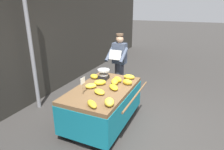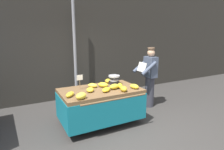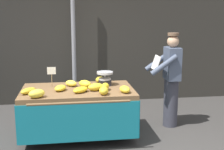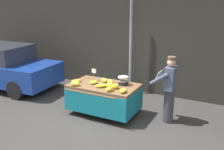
{
  "view_description": "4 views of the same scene",
  "coord_description": "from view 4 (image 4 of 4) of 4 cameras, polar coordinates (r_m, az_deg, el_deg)",
  "views": [
    {
      "loc": [
        -3.41,
        -1.07,
        2.45
      ],
      "look_at": [
        0.28,
        0.6,
        0.99
      ],
      "focal_mm": 31.27,
      "sensor_mm": 36.0,
      "label": 1
    },
    {
      "loc": [
        -1.86,
        -3.22,
        2.1
      ],
      "look_at": [
        0.12,
        0.54,
        1.16
      ],
      "focal_mm": 30.58,
      "sensor_mm": 36.0,
      "label": 2
    },
    {
      "loc": [
        -0.27,
        -4.27,
        2.07
      ],
      "look_at": [
        0.41,
        0.48,
        1.09
      ],
      "focal_mm": 49.29,
      "sensor_mm": 36.0,
      "label": 3
    },
    {
      "loc": [
        3.09,
        -5.15,
        3.06
      ],
      "look_at": [
        0.17,
        0.5,
        1.18
      ],
      "focal_mm": 41.77,
      "sensor_mm": 36.0,
      "label": 4
    }
  ],
  "objects": [
    {
      "name": "banana_cart",
      "position": [
        7.04,
        -1.81,
        -3.8
      ],
      "size": [
        1.84,
        1.29,
        0.84
      ],
      "color": "brown",
      "rests_on": "ground"
    },
    {
      "name": "banana_bunch_10",
      "position": [
        6.45,
        -0.57,
        -3.11
      ],
      "size": [
        0.18,
        0.24,
        0.12
      ],
      "primitive_type": "ellipsoid",
      "rotation": [
        0.0,
        0.0,
        2.97
      ],
      "color": "gold",
      "rests_on": "banana_cart"
    },
    {
      "name": "banana_bunch_9",
      "position": [
        6.38,
        2.47,
        -3.43
      ],
      "size": [
        0.18,
        0.27,
        0.1
      ],
      "primitive_type": "ellipsoid",
      "rotation": [
        0.0,
        0.0,
        0.11
      ],
      "color": "yellow",
      "rests_on": "banana_cart"
    },
    {
      "name": "banana_bunch_8",
      "position": [
        6.7,
        -0.29,
        -2.33
      ],
      "size": [
        0.3,
        0.23,
        0.12
      ],
      "primitive_type": "ellipsoid",
      "rotation": [
        0.0,
        0.0,
        1.89
      ],
      "color": "gold",
      "rests_on": "banana_cart"
    },
    {
      "name": "banana_bunch_3",
      "position": [
        7.2,
        -7.84,
        -1.29
      ],
      "size": [
        0.28,
        0.3,
        0.09
      ],
      "primitive_type": "ellipsoid",
      "rotation": [
        0.0,
        0.0,
        2.47
      ],
      "color": "gold",
      "rests_on": "banana_cart"
    },
    {
      "name": "weighing_scale",
      "position": [
        6.91,
        2.45,
        -1.27
      ],
      "size": [
        0.28,
        0.28,
        0.24
      ],
      "color": "black",
      "rests_on": "banana_cart"
    },
    {
      "name": "street_pole",
      "position": [
        8.39,
        4.1,
        5.91
      ],
      "size": [
        0.09,
        0.09,
        3.06
      ],
      "primitive_type": "cylinder",
      "color": "gray",
      "rests_on": "ground"
    },
    {
      "name": "banana_bunch_7",
      "position": [
        7.14,
        2.76,
        -1.24
      ],
      "size": [
        0.23,
        0.26,
        0.1
      ],
      "primitive_type": "ellipsoid",
      "rotation": [
        0.0,
        0.0,
        2.73
      ],
      "color": "gold",
      "rests_on": "banana_cart"
    },
    {
      "name": "vendor_person",
      "position": [
        6.65,
        12.38,
        -3.12
      ],
      "size": [
        0.59,
        0.52,
        1.71
      ],
      "color": "#383842",
      "rests_on": "ground"
    },
    {
      "name": "banana_bunch_6",
      "position": [
        6.91,
        -8.01,
        -1.88
      ],
      "size": [
        0.29,
        0.26,
        0.13
      ],
      "primitive_type": "ellipsoid",
      "rotation": [
        0.0,
        0.0,
        2.08
      ],
      "color": "yellow",
      "rests_on": "banana_cart"
    },
    {
      "name": "parked_car",
      "position": [
        9.98,
        -22.66,
        1.78
      ],
      "size": [
        3.98,
        1.89,
        1.51
      ],
      "color": "navy",
      "rests_on": "ground"
    },
    {
      "name": "banana_bunch_5",
      "position": [
        6.63,
        0.81,
        -2.53
      ],
      "size": [
        0.19,
        0.24,
        0.12
      ],
      "primitive_type": "ellipsoid",
      "rotation": [
        0.0,
        0.0,
        2.74
      ],
      "color": "gold",
      "rests_on": "banana_cart"
    },
    {
      "name": "banana_bunch_1",
      "position": [
        7.18,
        -1.72,
        -1.13
      ],
      "size": [
        0.26,
        0.27,
        0.1
      ],
      "primitive_type": "ellipsoid",
      "rotation": [
        0.0,
        0.0,
        0.68
      ],
      "color": "yellow",
      "rests_on": "banana_cart"
    },
    {
      "name": "ground_plane",
      "position": [
        6.74,
        -3.32,
        -10.58
      ],
      "size": [
        60.0,
        60.0,
        0.0
      ],
      "primitive_type": "plane",
      "color": "#383533"
    },
    {
      "name": "banana_bunch_4",
      "position": [
        7.03,
        -4.08,
        -1.6
      ],
      "size": [
        0.25,
        0.3,
        0.09
      ],
      "primitive_type": "ellipsoid",
      "rotation": [
        0.0,
        0.0,
        2.7
      ],
      "color": "yellow",
      "rests_on": "banana_cart"
    },
    {
      "name": "banana_bunch_0",
      "position": [
        7.0,
        -0.42,
        -1.53
      ],
      "size": [
        0.28,
        0.3,
        0.12
      ],
      "primitive_type": "ellipsoid",
      "rotation": [
        0.0,
        0.0,
        0.63
      ],
      "color": "yellow",
      "rests_on": "banana_cart"
    },
    {
      "name": "banana_bunch_2",
      "position": [
        6.75,
        -2.48,
        -2.35
      ],
      "size": [
        0.31,
        0.31,
        0.09
      ],
      "primitive_type": "ellipsoid",
      "rotation": [
        0.0,
        0.0,
        2.33
      ],
      "color": "gold",
      "rests_on": "banana_cart"
    },
    {
      "name": "price_sign",
      "position": [
        7.26,
        -3.98,
        0.66
      ],
      "size": [
        0.14,
        0.01,
        0.34
      ],
      "color": "#997A51",
      "rests_on": "banana_cart"
    },
    {
      "name": "back_wall",
      "position": [
        8.62,
        6.24,
        10.21
      ],
      "size": [
        16.0,
        0.24,
        4.27
      ],
      "primitive_type": "cube",
      "color": "#2D2B26",
      "rests_on": "ground"
    }
  ]
}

